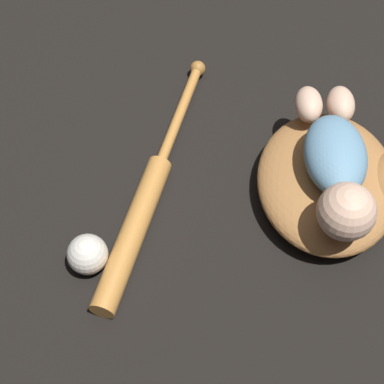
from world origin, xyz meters
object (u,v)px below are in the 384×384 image
at_px(baseball_bat, 143,206).
at_px(baseball, 88,254).
at_px(baseball_glove, 338,182).
at_px(baby_figure, 337,165).

height_order(baseball_bat, baseball, baseball).
bearing_deg(baseball, baseball_bat, 137.20).
bearing_deg(baseball_bat, baseball, -42.80).
xyz_separation_m(baseball_glove, baby_figure, (0.02, -0.02, 0.08)).
bearing_deg(baseball, baseball_glove, 105.84).
bearing_deg(baseball, baby_figure, 104.17).
distance_m(baseball_glove, baseball_bat, 0.37).
distance_m(baseball_glove, baseball, 0.48).
height_order(baseball_glove, baseball, baseball_glove).
xyz_separation_m(baby_figure, baseball, (0.11, -0.44, -0.09)).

